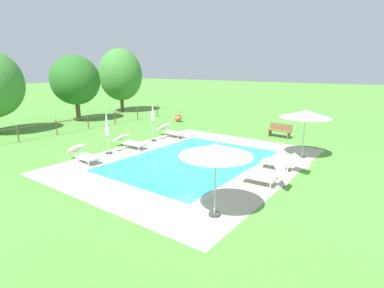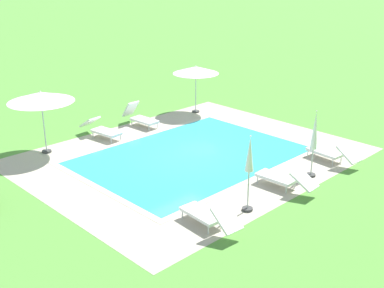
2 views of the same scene
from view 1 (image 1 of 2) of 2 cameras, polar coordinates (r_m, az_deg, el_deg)
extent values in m
plane|color=#518E38|center=(14.63, -0.06, -3.11)|extent=(160.00, 160.00, 0.00)
cube|color=#B2A893|center=(14.63, -0.06, -3.10)|extent=(11.73, 9.47, 0.01)
cube|color=#2DB7C6|center=(14.63, -0.06, -3.09)|extent=(7.95, 5.69, 0.01)
cube|color=#C0B59F|center=(16.49, -8.39, -1.23)|extent=(8.43, 0.24, 0.01)
cube|color=#C0B59F|center=(13.18, 10.41, -5.30)|extent=(8.43, 0.24, 0.01)
cube|color=#C0B59F|center=(17.97, 7.70, 0.08)|extent=(0.24, 5.69, 0.01)
cube|color=#C0B59F|center=(11.78, -12.07, -7.80)|extent=(0.24, 5.69, 0.01)
cube|color=white|center=(19.37, -3.34, 2.15)|extent=(0.70, 1.34, 0.07)
cube|color=white|center=(20.00, -5.39, 3.24)|extent=(0.65, 0.76, 0.56)
cube|color=silver|center=(19.38, -3.34, 1.99)|extent=(0.67, 1.31, 0.04)
cylinder|color=silver|center=(19.22, -1.62, 1.54)|extent=(0.04, 0.04, 0.28)
cylinder|color=silver|center=(18.85, -2.66, 1.28)|extent=(0.04, 0.04, 0.28)
cylinder|color=silver|center=(19.96, -3.97, 1.99)|extent=(0.04, 0.04, 0.28)
cylinder|color=silver|center=(19.61, -5.01, 1.75)|extent=(0.04, 0.04, 0.28)
cube|color=white|center=(11.92, 12.50, -5.98)|extent=(0.67, 1.33, 0.07)
cube|color=white|center=(11.55, 16.76, -5.13)|extent=(0.63, 0.58, 0.72)
cube|color=silver|center=(11.94, 12.49, -6.22)|extent=(0.64, 1.30, 0.04)
cylinder|color=silver|center=(11.95, 9.53, -6.67)|extent=(0.04, 0.04, 0.28)
cylinder|color=silver|center=(12.39, 10.49, -5.95)|extent=(0.04, 0.04, 0.28)
cylinder|color=silver|center=(11.59, 14.57, -7.62)|extent=(0.04, 0.04, 0.28)
cylinder|color=silver|center=(12.05, 15.36, -6.83)|extent=(0.04, 0.04, 0.28)
cube|color=white|center=(16.91, -10.78, 0.13)|extent=(0.67, 1.33, 0.07)
cube|color=white|center=(17.57, -13.20, 1.23)|extent=(0.64, 0.79, 0.48)
cube|color=silver|center=(16.92, -10.77, -0.05)|extent=(0.64, 1.30, 0.04)
cylinder|color=silver|center=(16.77, -8.79, -0.53)|extent=(0.04, 0.04, 0.28)
cylinder|color=silver|center=(16.40, -9.97, -0.90)|extent=(0.04, 0.04, 0.28)
cylinder|color=silver|center=(17.51, -11.48, -0.01)|extent=(0.04, 0.04, 0.28)
cylinder|color=silver|center=(17.16, -12.67, -0.37)|extent=(0.04, 0.04, 0.28)
cube|color=white|center=(13.82, 15.62, -3.34)|extent=(0.74, 1.36, 0.07)
cube|color=white|center=(13.57, 19.80, -3.01)|extent=(0.68, 0.81, 0.50)
cube|color=silver|center=(13.84, 15.61, -3.56)|extent=(0.71, 1.33, 0.04)
cylinder|color=silver|center=(13.77, 13.08, -4.01)|extent=(0.04, 0.04, 0.28)
cylinder|color=silver|center=(14.24, 13.68, -3.44)|extent=(0.04, 0.04, 0.28)
cylinder|color=silver|center=(13.53, 17.57, -4.65)|extent=(0.04, 0.04, 0.28)
cylinder|color=silver|center=(14.00, 18.03, -4.05)|extent=(0.04, 0.04, 0.28)
cube|color=white|center=(14.96, -19.20, -2.29)|extent=(0.71, 1.35, 0.07)
cube|color=white|center=(15.76, -21.09, -0.78)|extent=(0.66, 0.80, 0.51)
cube|color=silver|center=(14.97, -19.18, -2.49)|extent=(0.68, 1.32, 0.04)
cylinder|color=silver|center=(14.67, -17.21, -3.16)|extent=(0.04, 0.04, 0.28)
cylinder|color=silver|center=(14.42, -18.92, -3.59)|extent=(0.04, 0.04, 0.28)
cylinder|color=silver|center=(15.59, -19.36, -2.32)|extent=(0.04, 0.04, 0.28)
cylinder|color=silver|center=(15.36, -21.00, -2.70)|extent=(0.04, 0.04, 0.28)
cylinder|color=#383838|center=(9.44, 4.26, -13.08)|extent=(0.36, 0.36, 0.08)
cylinder|color=#B2B5B7|center=(9.00, 4.38, -7.04)|extent=(0.04, 0.04, 2.21)
cone|color=white|center=(8.70, 4.50, -1.13)|extent=(2.16, 2.16, 0.33)
sphere|color=white|center=(8.65, 4.52, -0.01)|extent=(0.06, 0.06, 0.06)
cylinder|color=#383838|center=(16.10, 19.99, -2.22)|extent=(0.36, 0.36, 0.08)
cylinder|color=#B2B5B7|center=(15.83, 20.33, 1.72)|extent=(0.04, 0.04, 2.35)
cone|color=white|center=(15.66, 20.65, 5.34)|extent=(2.44, 2.44, 0.36)
sphere|color=white|center=(15.64, 20.71, 6.03)|extent=(0.06, 0.06, 0.06)
cylinder|color=#383838|center=(16.33, -15.41, -1.64)|extent=(0.32, 0.32, 0.08)
cylinder|color=#B2B5B7|center=(16.21, -15.52, -0.08)|extent=(0.04, 0.04, 1.00)
cone|color=white|center=(15.98, -15.79, 3.91)|extent=(0.23, 0.23, 1.29)
sphere|color=white|center=(15.88, -15.95, 6.26)|extent=(0.05, 0.05, 0.05)
cylinder|color=#383838|center=(18.60, -7.23, 0.68)|extent=(0.32, 0.32, 0.08)
cylinder|color=#B2B5B7|center=(18.48, -7.29, 2.47)|extent=(0.04, 0.04, 1.27)
cone|color=white|center=(18.28, -7.40, 6.00)|extent=(0.25, 0.25, 1.03)
sphere|color=white|center=(18.21, -7.46, 7.68)|extent=(0.05, 0.05, 0.05)
cube|color=brown|center=(20.13, 16.14, 2.43)|extent=(0.56, 1.53, 0.06)
cube|color=brown|center=(20.26, 16.43, 3.15)|extent=(0.17, 1.50, 0.40)
cube|color=brown|center=(19.93, 17.75, 1.51)|extent=(0.40, 0.09, 0.41)
cube|color=brown|center=(20.44, 14.48, 2.04)|extent=(0.40, 0.09, 0.41)
cylinder|color=#B7663D|center=(24.93, -2.67, 4.24)|extent=(0.33, 0.33, 0.08)
ellipsoid|color=#B7663D|center=(24.88, -2.68, 4.92)|extent=(0.60, 0.60, 0.52)
cylinder|color=#B7663D|center=(24.84, -2.68, 5.52)|extent=(0.45, 0.45, 0.06)
cylinder|color=brown|center=(20.89, -30.01, 1.72)|extent=(0.08, 0.08, 1.05)
cylinder|color=brown|center=(21.96, -24.22, 2.91)|extent=(0.08, 0.08, 1.05)
cylinder|color=brown|center=(23.23, -19.01, 3.95)|extent=(0.08, 0.08, 1.05)
cylinder|color=brown|center=(24.68, -14.36, 4.85)|extent=(0.08, 0.08, 1.05)
cylinder|color=brown|center=(26.28, -10.24, 5.62)|extent=(0.08, 0.08, 1.05)
cylinder|color=brown|center=(28.00, -6.60, 6.27)|extent=(0.08, 0.08, 1.05)
cube|color=brown|center=(21.90, -24.31, 3.74)|extent=(19.58, 0.05, 0.05)
cylinder|color=brown|center=(27.16, -20.70, 6.07)|extent=(0.36, 0.36, 1.86)
ellipsoid|color=#286623|center=(26.96, -21.16, 11.16)|extent=(3.93, 3.93, 3.99)
cylinder|color=brown|center=(31.66, -13.05, 7.58)|extent=(0.34, 0.34, 1.78)
ellipsoid|color=#3D7F33|center=(31.48, -13.34, 12.61)|extent=(4.23, 4.23, 5.05)
camera|label=2|loc=(31.17, -5.46, 18.90)|focal=46.18mm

